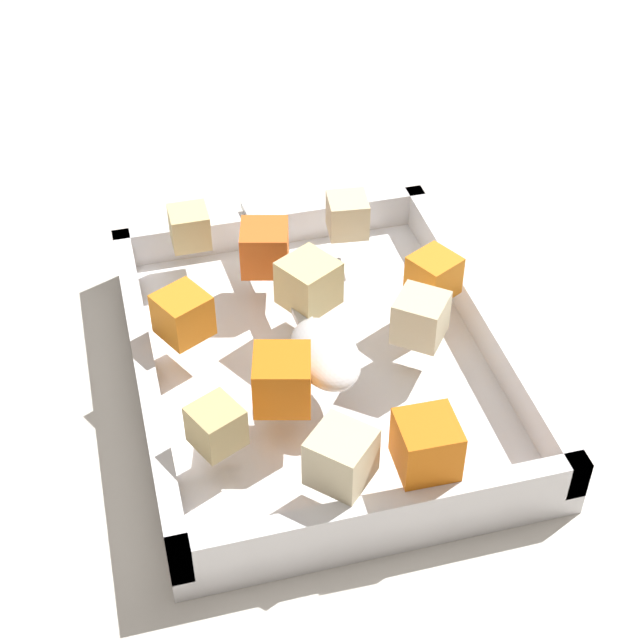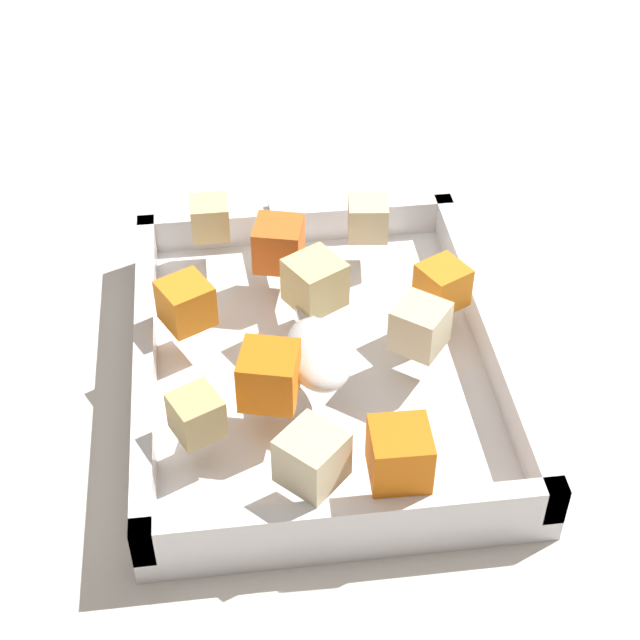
# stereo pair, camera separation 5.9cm
# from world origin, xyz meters

# --- Properties ---
(ground_plane) EXTENTS (4.00, 4.00, 0.00)m
(ground_plane) POSITION_xyz_m (0.00, 0.00, 0.00)
(ground_plane) COLOR beige
(baking_dish) EXTENTS (0.28, 0.23, 0.04)m
(baking_dish) POSITION_xyz_m (0.02, -0.02, 0.01)
(baking_dish) COLOR silver
(baking_dish) RESTS_ON ground_plane
(carrot_chunk_near_right) EXTENTS (0.04, 0.04, 0.03)m
(carrot_chunk_near_right) POSITION_xyz_m (0.04, -0.10, 0.05)
(carrot_chunk_near_right) COLOR orange
(carrot_chunk_near_right) RESTS_ON baking_dish
(carrot_chunk_corner_ne) EXTENTS (0.04, 0.04, 0.03)m
(carrot_chunk_corner_ne) POSITION_xyz_m (-0.03, 0.02, 0.06)
(carrot_chunk_corner_ne) COLOR orange
(carrot_chunk_corner_ne) RESTS_ON baking_dish
(carrot_chunk_center) EXTENTS (0.03, 0.03, 0.03)m
(carrot_chunk_center) POSITION_xyz_m (-0.10, -0.05, 0.06)
(carrot_chunk_center) COLOR orange
(carrot_chunk_center) RESTS_ON baking_dish
(carrot_chunk_rim_edge) EXTENTS (0.04, 0.04, 0.03)m
(carrot_chunk_rim_edge) POSITION_xyz_m (0.04, 0.06, 0.05)
(carrot_chunk_rim_edge) COLOR orange
(carrot_chunk_rim_edge) RESTS_ON baking_dish
(carrot_chunk_corner_nw) EXTENTS (0.04, 0.04, 0.03)m
(carrot_chunk_corner_nw) POSITION_xyz_m (0.09, 0.00, 0.06)
(carrot_chunk_corner_nw) COLOR orange
(carrot_chunk_corner_nw) RESTS_ON baking_dish
(potato_chunk_far_left) EXTENTS (0.04, 0.04, 0.03)m
(potato_chunk_far_left) POSITION_xyz_m (0.05, -0.02, 0.06)
(potato_chunk_far_left) COLOR #E0CC89
(potato_chunk_far_left) RESTS_ON baking_dish
(potato_chunk_corner_se) EXTENTS (0.03, 0.03, 0.03)m
(potato_chunk_corner_se) POSITION_xyz_m (-0.05, 0.06, 0.05)
(potato_chunk_corner_se) COLOR tan
(potato_chunk_corner_se) RESTS_ON baking_dish
(potato_chunk_mid_left) EXTENTS (0.03, 0.03, 0.03)m
(potato_chunk_mid_left) POSITION_xyz_m (0.13, 0.04, 0.05)
(potato_chunk_mid_left) COLOR #E0CC89
(potato_chunk_mid_left) RESTS_ON baking_dish
(potato_chunk_heap_top) EXTENTS (0.04, 0.04, 0.03)m
(potato_chunk_heap_top) POSITION_xyz_m (-0.00, -0.08, 0.05)
(potato_chunk_heap_top) COLOR beige
(potato_chunk_heap_top) RESTS_ON baking_dish
(potato_chunk_near_left) EXTENTS (0.03, 0.03, 0.03)m
(potato_chunk_near_left) POSITION_xyz_m (0.12, -0.06, 0.05)
(potato_chunk_near_left) COLOR beige
(potato_chunk_near_left) RESTS_ON baking_dish
(potato_chunk_far_right) EXTENTS (0.04, 0.04, 0.03)m
(potato_chunk_far_right) POSITION_xyz_m (-0.10, 0.00, 0.06)
(potato_chunk_far_right) COLOR beige
(potato_chunk_far_right) RESTS_ON baking_dish
(serving_spoon) EXTENTS (0.21, 0.04, 0.02)m
(serving_spoon) POSITION_xyz_m (0.00, -0.01, 0.05)
(serving_spoon) COLOR silver
(serving_spoon) RESTS_ON baking_dish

